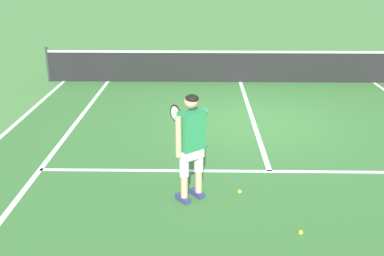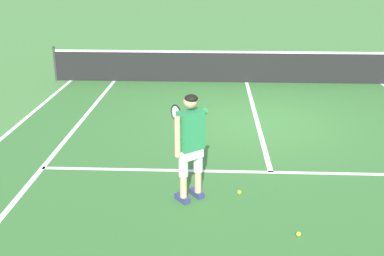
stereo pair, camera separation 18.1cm
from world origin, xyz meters
name	(u,v)px [view 2 (the right image)]	position (x,y,z in m)	size (l,w,h in m)	color
ground_plane	(257,122)	(0.00, 0.00, 0.00)	(80.00, 80.00, 0.00)	#477F3D
court_inner_surface	(262,140)	(0.00, -1.11, 0.00)	(10.98, 10.07, 0.00)	#387033
line_service	(271,172)	(0.00, -2.68, 0.00)	(8.23, 0.10, 0.01)	white
line_centre_service	(255,115)	(0.00, 0.52, 0.00)	(0.10, 6.40, 0.01)	white
line_singles_left	(68,137)	(-4.12, -1.11, 0.00)	(0.10, 9.67, 0.01)	white
line_doubles_left	(5,136)	(-5.49, -1.11, 0.00)	(0.10, 9.67, 0.01)	white
tennis_net	(247,67)	(0.00, 3.72, 0.50)	(11.96, 0.08, 1.07)	#333338
tennis_player	(190,140)	(-1.38, -3.69, 0.99)	(0.66, 1.20, 1.71)	navy
tennis_ball_near_feet	(239,192)	(-0.60, -3.51, 0.03)	(0.07, 0.07, 0.07)	#CCE02D
tennis_ball_by_baseline	(299,234)	(0.14, -4.67, 0.03)	(0.07, 0.07, 0.07)	#CCE02D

